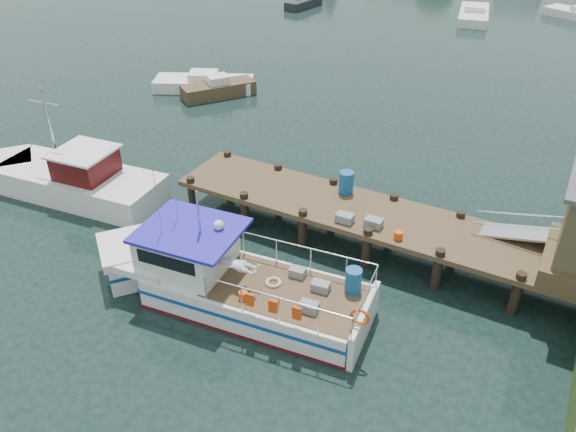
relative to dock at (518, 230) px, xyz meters
The scene contains 8 objects.
ground_plane 6.89m from the dock, behind, with size 160.00×160.00×0.00m, color black.
dock is the anchor object (origin of this frame).
lobster_boat 9.54m from the dock, 146.84° to the right, with size 9.92×3.71×4.71m.
work_boat 17.66m from the dock, behind, with size 8.92×3.46×4.67m.
moored_rowboat 21.16m from the dock, 151.78° to the left, with size 3.72×4.42×1.27m.
moored_a 22.68m from the dock, 152.35° to the left, with size 6.29×4.44×1.11m.
moored_d 37.57m from the dock, 104.76° to the left, with size 3.77×7.44×1.21m.
moored_e 41.37m from the dock, 126.87° to the left, with size 2.06×4.41×1.17m.
Camera 1 is at (7.18, -16.41, 12.28)m, focal length 35.00 mm.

